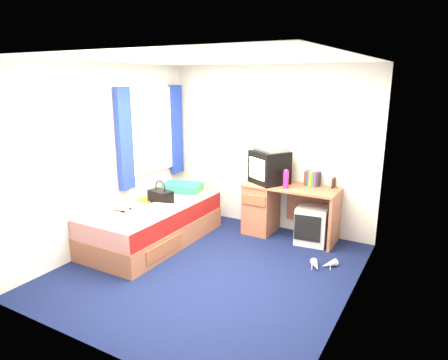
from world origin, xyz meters
The scene contains 20 objects.
ground centered at (0.00, 0.00, 0.00)m, with size 3.40×3.40×0.00m, color #0C1438.
room_shell centered at (0.00, 0.00, 1.45)m, with size 3.40×3.40×3.40m.
bed centered at (-1.10, 0.32, 0.27)m, with size 1.01×2.00×0.54m.
pillow centered at (-1.12, 1.06, 0.60)m, with size 0.56×0.36×0.12m, color #166A93.
desk centered at (0.20, 1.44, 0.41)m, with size 1.30×0.55×0.75m.
storage_cube centered at (0.81, 1.38, 0.26)m, with size 0.41×0.41×0.51m, color silver.
crt_tv centered at (0.13, 1.44, 0.98)m, with size 0.62×0.61×0.46m.
vcr centered at (0.13, 1.44, 1.25)m, with size 0.41×0.29×0.08m, color #ADADAF.
book_row centered at (0.71, 1.60, 0.85)m, with size 0.20×0.13×0.20m.
picture_frame centered at (1.00, 1.64, 0.82)m, with size 0.02×0.12×0.14m, color black.
pink_water_bottle centered at (0.43, 1.30, 0.87)m, with size 0.07×0.07×0.23m, color #EF217D.
aerosol_can centered at (0.31, 1.52, 0.84)m, with size 0.05×0.05×0.17m, color silver.
handbag centered at (-1.06, 0.46, 0.63)m, with size 0.37×0.26×0.31m.
towel centered at (-0.81, 0.12, 0.58)m, with size 0.27×0.22×0.09m, color silver.
magazine centered at (-1.30, 0.48, 0.55)m, with size 0.21×0.28×0.01m, color #CBDE18.
water_bottle centered at (-1.28, -0.09, 0.58)m, with size 0.07×0.07×0.20m, color silver.
colour_swatch_fan centered at (-1.02, -0.28, 0.55)m, with size 0.22×0.06×0.01m, color gold.
remote_control centered at (-1.23, -0.05, 0.55)m, with size 0.05×0.16×0.02m, color black.
window_assembly centered at (-1.55, 0.90, 1.42)m, with size 0.11×1.42×1.40m.
white_heels centered at (1.17, 0.70, 0.04)m, with size 0.32×0.34×0.09m.
Camera 1 is at (2.31, -3.69, 2.22)m, focal length 32.00 mm.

